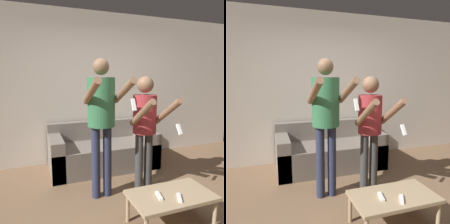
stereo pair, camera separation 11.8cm
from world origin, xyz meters
TOP-DOWN VIEW (x-y plane):
  - wall_back at (0.00, 2.10)m, footprint 6.40×0.06m
  - couch at (-0.01, 1.65)m, footprint 1.78×0.84m
  - person_standing_left at (-0.31, 0.70)m, footprint 0.46×0.73m
  - person_standing_right at (0.30, 0.70)m, footprint 0.43×0.71m
  - coffee_table at (0.19, -0.07)m, footprint 0.87×0.48m
  - remote_near at (0.22, -0.18)m, footprint 0.11×0.15m
  - remote_far at (0.05, -0.08)m, footprint 0.07×0.15m

SIDE VIEW (x-z plane):
  - couch at x=-0.01m, z-range -0.11..0.65m
  - coffee_table at x=0.19m, z-range 0.14..0.49m
  - remote_near at x=0.22m, z-range 0.35..0.37m
  - remote_far at x=0.05m, z-range 0.35..0.37m
  - person_standing_right at x=0.30m, z-range 0.18..1.74m
  - person_standing_left at x=-0.31m, z-range 0.24..2.00m
  - wall_back at x=0.00m, z-range 0.00..2.70m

